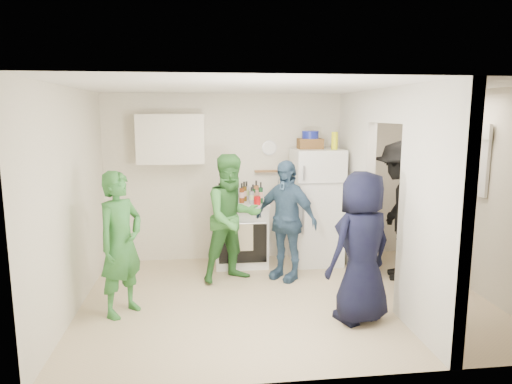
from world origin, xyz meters
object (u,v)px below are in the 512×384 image
Objects in this scene: blue_bowl at (310,135)px; person_navy at (362,247)px; stove at (241,233)px; yellow_cup_stack_top at (335,141)px; person_green_center at (233,218)px; wicker_basket at (310,144)px; person_green_left at (121,244)px; person_nook at (399,211)px; fridge at (316,206)px; person_denim at (285,220)px.

blue_bowl is 0.15× the size of person_navy.
yellow_cup_stack_top is at bearing -5.53° from stove.
wicker_basket is at bearing 5.61° from person_green_center.
person_green_left is at bearing -133.41° from stove.
blue_bowl is 1.65m from person_nook.
fridge is 1.06× the size of person_denim.
person_green_left is 2.60m from person_navy.
person_green_left is at bearing -62.45° from person_nook.
blue_bowl is 1.72m from person_green_center.
blue_bowl is (0.00, 0.00, 0.13)m from wicker_basket.
person_green_center is at bearing -17.91° from person_green_left.
stove is 0.91m from person_denim.
person_nook is (2.06, -0.80, 0.46)m from stove.
person_green_center is 1.88m from person_navy.
person_green_left is (-1.45, -1.53, 0.34)m from stove.
blue_bowl is at bearing 154.89° from yellow_cup_stack_top.
person_denim is at bearing -125.55° from wicker_basket.
fridge reaches higher than person_navy.
person_green_center is at bearing -161.44° from yellow_cup_stack_top.
yellow_cup_stack_top reaches higher than person_navy.
yellow_cup_stack_top reaches higher than wicker_basket.
wicker_basket is 0.22× the size of person_navy.
person_denim is 1.53m from person_nook.
person_navy is (-0.24, -1.89, -1.01)m from yellow_cup_stack_top.
person_green_center is at bearing -78.49° from person_nook.
stove is at bearing -85.62° from person_navy.
stove is 0.50× the size of person_nook.
yellow_cup_stack_top is at bearing -117.21° from person_nook.
person_green_center is (-1.19, -0.66, -0.93)m from wicker_basket.
person_green_center reaches higher than person_navy.
stove is 0.76m from person_green_center.
person_nook is (1.04, -0.82, -0.85)m from wicker_basket.
blue_bowl reaches higher than person_green_left.
yellow_cup_stack_top is at bearing -4.77° from person_green_center.
blue_bowl reaches higher than person_denim.
stove is 0.55× the size of fridge.
person_denim is (-0.48, -0.67, -0.97)m from wicker_basket.
fridge is at bearing -114.82° from person_navy.
stove is 3.89× the size of blue_bowl.
fridge is 1.04× the size of person_navy.
fridge is 0.92× the size of person_nook.
wicker_basket is 1.40× the size of yellow_cup_stack_top.
blue_bowl is at bearing 98.20° from person_denim.
person_green_center is at bearing -137.58° from person_denim.
yellow_cup_stack_top reaches higher than stove.
stove is 1.91m from yellow_cup_stack_top.
person_denim is 0.87× the size of person_nook.
stove is at bearing -178.88° from blue_bowl.
stove is at bearing 52.29° from person_green_center.
fridge is at bearing 1.89° from person_green_center.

